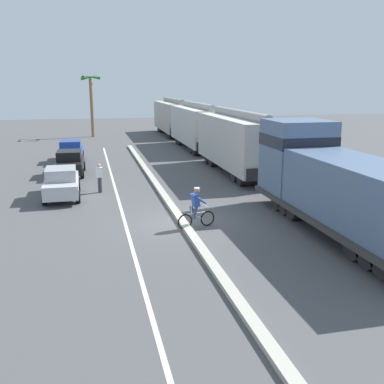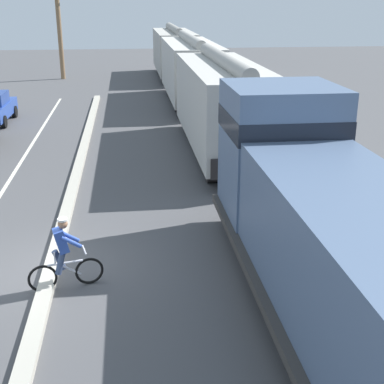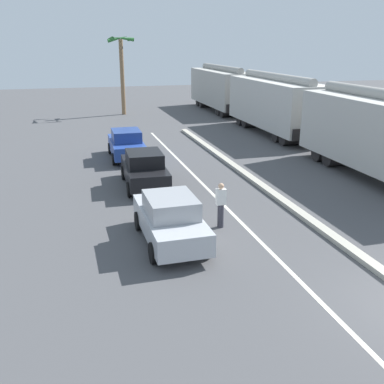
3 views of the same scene
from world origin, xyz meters
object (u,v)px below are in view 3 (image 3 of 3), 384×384
(hopper_car_trailing, at_px, (221,88))
(parked_car_black, at_px, (144,169))
(hopper_car_middle, at_px, (275,104))
(hopper_car_lead, at_px, (384,136))
(parked_car_silver, at_px, (170,219))
(palm_tree_near, at_px, (121,60))
(pedestrian_by_cars, at_px, (221,204))
(parked_car_blue, at_px, (126,144))

(hopper_car_trailing, xyz_separation_m, parked_car_black, (-10.95, -21.35, -1.26))
(hopper_car_middle, bearing_deg, hopper_car_lead, -90.00)
(parked_car_silver, bearing_deg, hopper_car_lead, 21.04)
(palm_tree_near, relative_size, pedestrian_by_cars, 4.22)
(parked_car_blue, distance_m, pedestrian_by_cars, 10.89)
(hopper_car_middle, height_order, palm_tree_near, palm_tree_near)
(hopper_car_lead, xyz_separation_m, hopper_car_middle, (0.00, 11.60, 0.00))
(hopper_car_lead, relative_size, pedestrian_by_cars, 6.54)
(hopper_car_lead, distance_m, hopper_car_trailing, 23.20)
(parked_car_black, height_order, pedestrian_by_cars, same)
(hopper_car_lead, height_order, parked_car_silver, hopper_car_lead)
(parked_car_black, height_order, palm_tree_near, palm_tree_near)
(hopper_car_trailing, distance_m, parked_car_silver, 29.71)
(hopper_car_trailing, relative_size, parked_car_black, 2.49)
(hopper_car_trailing, height_order, parked_car_blue, hopper_car_trailing)
(parked_car_black, xyz_separation_m, palm_tree_near, (1.84, 21.57, 3.93))
(hopper_car_trailing, distance_m, parked_car_blue, 19.49)
(parked_car_black, bearing_deg, pedestrian_by_cars, -72.00)
(pedestrian_by_cars, bearing_deg, palm_tree_near, 89.82)
(hopper_car_trailing, distance_m, palm_tree_near, 9.49)
(parked_car_black, bearing_deg, hopper_car_trailing, 62.86)
(parked_car_silver, distance_m, parked_car_black, 6.15)
(parked_car_silver, height_order, parked_car_blue, same)
(hopper_car_trailing, xyz_separation_m, pedestrian_by_cars, (-9.19, -26.74, -1.23))
(hopper_car_middle, height_order, parked_car_silver, hopper_car_middle)
(parked_car_blue, relative_size, pedestrian_by_cars, 2.61)
(pedestrian_by_cars, bearing_deg, hopper_car_middle, 58.74)
(hopper_car_middle, relative_size, parked_car_blue, 2.51)
(hopper_car_lead, bearing_deg, hopper_car_trailing, 90.00)
(pedestrian_by_cars, bearing_deg, parked_car_silver, -159.18)
(parked_car_silver, bearing_deg, pedestrian_by_cars, 20.82)
(hopper_car_middle, xyz_separation_m, hopper_car_trailing, (0.00, 11.60, 0.00))
(parked_car_blue, bearing_deg, hopper_car_lead, -33.08)
(parked_car_black, distance_m, palm_tree_near, 22.00)
(hopper_car_lead, relative_size, hopper_car_middle, 1.00)
(hopper_car_lead, distance_m, parked_car_blue, 13.23)
(palm_tree_near, bearing_deg, hopper_car_trailing, -1.35)
(parked_car_silver, height_order, palm_tree_near, palm_tree_near)
(hopper_car_middle, bearing_deg, pedestrian_by_cars, -121.26)
(hopper_car_trailing, bearing_deg, parked_car_blue, -124.57)
(parked_car_black, distance_m, parked_car_blue, 5.34)
(parked_car_silver, relative_size, pedestrian_by_cars, 2.60)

